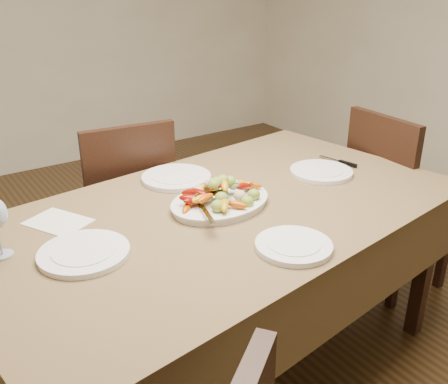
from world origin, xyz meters
name	(u,v)px	position (x,y,z in m)	size (l,w,h in m)	color
floor	(251,376)	(0.00, 0.00, 0.00)	(6.00, 6.00, 0.00)	#382411
dining_table	(224,293)	(-0.06, 0.11, 0.38)	(1.84, 1.04, 0.76)	brown
chair_far	(123,209)	(-0.14, 0.88, 0.47)	(0.42, 0.42, 0.95)	black
chair_right	(400,201)	(1.07, 0.14, 0.47)	(0.42, 0.42, 0.95)	black
serving_platter	(220,203)	(-0.06, 0.13, 0.77)	(0.39, 0.29, 0.02)	white
roasted_vegetables	(220,189)	(-0.06, 0.13, 0.83)	(0.32, 0.21, 0.09)	#6E0A03
serving_spoon	(213,202)	(-0.12, 0.08, 0.81)	(0.28, 0.06, 0.03)	#9EA0A8
plate_left	(84,253)	(-0.61, 0.07, 0.77)	(0.28, 0.28, 0.02)	white
plate_right	(321,172)	(0.48, 0.15, 0.77)	(0.27, 0.27, 0.02)	white
plate_far	(176,178)	(-0.07, 0.45, 0.77)	(0.29, 0.29, 0.02)	white
plate_near	(294,246)	(-0.05, -0.26, 0.77)	(0.24, 0.24, 0.02)	white
menu_card	(58,222)	(-0.60, 0.34, 0.76)	(0.15, 0.21, 0.00)	silver
table_knife	(339,162)	(0.64, 0.20, 0.76)	(0.02, 0.20, 0.01)	#9EA0A8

